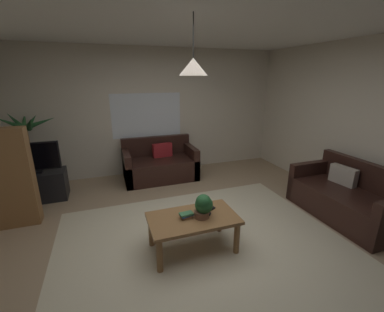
{
  "coord_description": "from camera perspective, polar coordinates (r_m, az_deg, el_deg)",
  "views": [
    {
      "loc": [
        -1.03,
        -2.63,
        2.03
      ],
      "look_at": [
        0.0,
        0.3,
        1.05
      ],
      "focal_mm": 23.63,
      "sensor_mm": 36.0,
      "label": 1
    }
  ],
  "objects": [
    {
      "name": "floor",
      "position": [
        3.49,
        1.72,
        -18.31
      ],
      "size": [
        5.5,
        5.39,
        0.02
      ],
      "primitive_type": "cube",
      "color": "#9E8466",
      "rests_on": "ground"
    },
    {
      "name": "rug",
      "position": [
        3.33,
        3.03,
        -20.0
      ],
      "size": [
        3.57,
        2.97,
        0.01
      ],
      "primitive_type": "cube",
      "color": "beige",
      "rests_on": "ground"
    },
    {
      "name": "wall_back",
      "position": [
        5.51,
        -8.52,
        9.73
      ],
      "size": [
        5.62,
        0.06,
        2.61
      ],
      "primitive_type": "cube",
      "color": "beige",
      "rests_on": "ground"
    },
    {
      "name": "wall_right",
      "position": [
        4.69,
        35.66,
        5.31
      ],
      "size": [
        0.06,
        5.39,
        2.61
      ],
      "primitive_type": "cube",
      "color": "beige",
      "rests_on": "ground"
    },
    {
      "name": "ceiling",
      "position": [
        2.89,
        2.26,
        29.2
      ],
      "size": [
        5.5,
        5.39,
        0.02
      ],
      "primitive_type": "cube",
      "color": "white"
    },
    {
      "name": "window_pane",
      "position": [
        5.46,
        -10.16,
        9.0
      ],
      "size": [
        1.45,
        0.01,
        0.91
      ],
      "primitive_type": "cube",
      "color": "white"
    },
    {
      "name": "couch_under_window",
      "position": [
        5.27,
        -7.24,
        -2.09
      ],
      "size": [
        1.45,
        0.81,
        0.82
      ],
      "color": "black",
      "rests_on": "ground"
    },
    {
      "name": "couch_right_side",
      "position": [
        4.47,
        31.51,
        -8.35
      ],
      "size": [
        0.81,
        1.55,
        0.82
      ],
      "rotation": [
        0.0,
        0.0,
        -1.57
      ],
      "color": "black",
      "rests_on": "ground"
    },
    {
      "name": "coffee_table",
      "position": [
        3.11,
        0.24,
        -14.73
      ],
      "size": [
        1.05,
        0.6,
        0.44
      ],
      "color": "olive",
      "rests_on": "ground"
    },
    {
      "name": "book_on_table_0",
      "position": [
        3.05,
        -1.41,
        -13.53
      ],
      "size": [
        0.13,
        0.1,
        0.03
      ],
      "primitive_type": "cube",
      "rotation": [
        0.0,
        0.0,
        0.06
      ],
      "color": "#99663F",
      "rests_on": "coffee_table"
    },
    {
      "name": "book_on_table_1",
      "position": [
        3.04,
        -1.19,
        -13.2
      ],
      "size": [
        0.17,
        0.12,
        0.02
      ],
      "primitive_type": "cube",
      "rotation": [
        0.0,
        0.0,
        0.25
      ],
      "color": "#2D4C8C",
      "rests_on": "coffee_table"
    },
    {
      "name": "book_on_table_2",
      "position": [
        3.02,
        -1.31,
        -12.92
      ],
      "size": [
        0.16,
        0.1,
        0.02
      ],
      "primitive_type": "cube",
      "rotation": [
        0.0,
        0.0,
        0.08
      ],
      "color": "#387247",
      "rests_on": "coffee_table"
    },
    {
      "name": "remote_on_table_0",
      "position": [
        3.13,
        2.78,
        -12.72
      ],
      "size": [
        0.16,
        0.14,
        0.02
      ],
      "primitive_type": "cube",
      "rotation": [
        0.0,
        0.0,
        0.91
      ],
      "color": "black",
      "rests_on": "coffee_table"
    },
    {
      "name": "remote_on_table_1",
      "position": [
        3.21,
        4.01,
        -11.94
      ],
      "size": [
        0.17,
        0.12,
        0.02
      ],
      "primitive_type": "cube",
      "rotation": [
        0.0,
        0.0,
        5.18
      ],
      "color": "black",
      "rests_on": "coffee_table"
    },
    {
      "name": "potted_plant_on_table",
      "position": [
        3.0,
        2.59,
        -11.03
      ],
      "size": [
        0.22,
        0.21,
        0.29
      ],
      "color": "brown",
      "rests_on": "coffee_table"
    },
    {
      "name": "tv_stand",
      "position": [
        5.05,
        -31.43,
        -5.84
      ],
      "size": [
        0.9,
        0.44,
        0.5
      ],
      "primitive_type": "cube",
      "color": "black",
      "rests_on": "ground"
    },
    {
      "name": "tv",
      "position": [
        4.87,
        -32.43,
        -0.34
      ],
      "size": [
        0.83,
        0.16,
        0.52
      ],
      "color": "black",
      "rests_on": "tv_stand"
    },
    {
      "name": "potted_palm_corner",
      "position": [
        5.31,
        -32.67,
        0.64
      ],
      "size": [
        0.88,
        0.99,
        1.48
      ],
      "color": "beige",
      "rests_on": "ground"
    },
    {
      "name": "bookshelf_corner",
      "position": [
        4.26,
        -36.74,
        -4.25
      ],
      "size": [
        0.7,
        0.31,
        1.4
      ],
      "color": "olive",
      "rests_on": "ground"
    },
    {
      "name": "pendant_lamp",
      "position": [
        2.63,
        0.29,
        19.5
      ],
      "size": [
        0.29,
        0.29,
        0.57
      ],
      "color": "black"
    }
  ]
}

